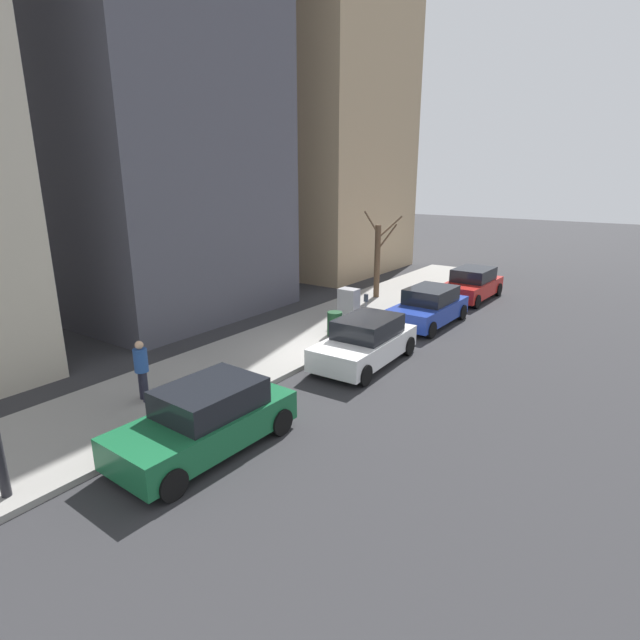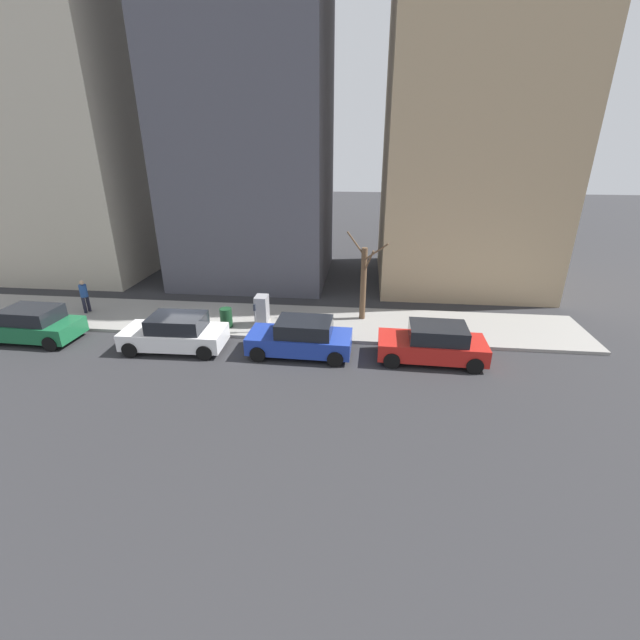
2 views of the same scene
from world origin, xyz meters
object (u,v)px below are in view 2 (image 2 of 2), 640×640
at_px(parking_meter, 255,315).
at_px(bare_tree, 364,281).
at_px(trash_bin, 226,318).
at_px(office_tower_left, 484,24).
at_px(parked_car_blue, 301,338).
at_px(parked_car_red, 433,344).
at_px(utility_box, 262,311).
at_px(parked_car_white, 175,333).
at_px(office_block_center, 244,4).
at_px(parked_car_green, 31,325).
at_px(pedestrian_near_meter, 84,294).
at_px(office_tower_right, 60,96).

height_order(parking_meter, bare_tree, bare_tree).
height_order(bare_tree, trash_bin, bare_tree).
height_order(trash_bin, office_tower_left, office_tower_left).
bearing_deg(trash_bin, parked_car_blue, -118.62).
height_order(parked_car_red, utility_box, utility_box).
relative_size(utility_box, bare_tree, 0.34).
distance_m(parked_car_white, office_block_center, 18.08).
bearing_deg(bare_tree, trash_bin, 105.02).
bearing_deg(bare_tree, office_block_center, 42.99).
relative_size(parked_car_white, trash_bin, 4.72).
bearing_deg(parking_meter, office_tower_left, -46.89).
bearing_deg(bare_tree, parked_car_white, 116.49).
bearing_deg(office_tower_left, bare_tree, 143.43).
relative_size(parked_car_red, trash_bin, 4.72).
distance_m(parked_car_blue, trash_bin, 4.35).
xyz_separation_m(parked_car_green, trash_bin, (2.00, -8.14, -0.14)).
height_order(pedestrian_near_meter, office_tower_right, office_tower_right).
distance_m(parked_car_white, bare_tree, 8.76).
distance_m(bare_tree, pedestrian_near_meter, 13.89).
bearing_deg(utility_box, trash_bin, 103.98).
height_order(parked_car_blue, office_tower_left, office_tower_left).
relative_size(pedestrian_near_meter, office_tower_right, 0.08).
distance_m(trash_bin, pedestrian_near_meter, 7.67).
bearing_deg(office_tower_left, office_tower_right, 90.33).
xyz_separation_m(parked_car_blue, parking_meter, (1.63, 2.31, 0.24)).
xyz_separation_m(parked_car_red, parking_meter, (1.61, 7.60, 0.24)).
relative_size(parking_meter, office_tower_right, 0.06).
distance_m(parked_car_blue, pedestrian_near_meter, 11.82).
bearing_deg(parked_car_white, utility_box, -51.64).
bearing_deg(parked_car_green, pedestrian_near_meter, -8.60).
height_order(parked_car_blue, office_block_center, office_block_center).
bearing_deg(parked_car_red, parked_car_blue, 91.85).
bearing_deg(parking_meter, parked_car_white, 120.09).
relative_size(office_tower_left, office_tower_right, 1.29).
bearing_deg(parked_car_white, office_tower_left, -50.87).
distance_m(parking_meter, bare_tree, 5.32).
height_order(parked_car_blue, parked_car_green, same).
relative_size(bare_tree, trash_bin, 4.65).
bearing_deg(parked_car_white, office_block_center, -5.64).
bearing_deg(parked_car_green, bare_tree, -73.77).
bearing_deg(office_tower_left, parked_car_green, 119.39).
xyz_separation_m(parked_car_green, utility_box, (2.40, -9.75, 0.11)).
bearing_deg(trash_bin, pedestrian_near_meter, 82.11).
bearing_deg(bare_tree, parked_car_red, -142.76).
xyz_separation_m(parked_car_blue, pedestrian_near_meter, (3.13, 11.39, 0.35)).
distance_m(trash_bin, office_tower_right, 18.29).
height_order(utility_box, office_block_center, office_block_center).
distance_m(parked_car_white, pedestrian_near_meter, 6.90).
height_order(parked_car_red, parked_car_blue, same).
distance_m(parked_car_blue, office_tower_right, 21.96).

